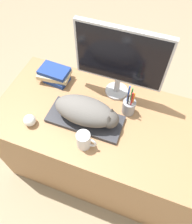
% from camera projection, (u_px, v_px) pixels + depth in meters
% --- Properties ---
extents(ground_plane, '(12.00, 12.00, 0.00)m').
position_uv_depth(ground_plane, '(88.00, 202.00, 1.72)').
color(ground_plane, '#998466').
extents(desk, '(1.37, 0.67, 0.73)m').
position_uv_depth(desk, '(104.00, 146.00, 1.60)').
color(desk, '#9E7047').
rests_on(desk, ground_plane).
extents(keyboard, '(0.44, 0.19, 0.02)m').
position_uv_depth(keyboard, '(85.00, 119.00, 1.29)').
color(keyboard, '#2D2D33').
rests_on(keyboard, desk).
extents(cat, '(0.38, 0.18, 0.15)m').
position_uv_depth(cat, '(87.00, 112.00, 1.21)').
color(cat, '#66605B').
rests_on(cat, keyboard).
extents(monitor, '(0.52, 0.15, 0.47)m').
position_uv_depth(monitor, '(121.00, 59.00, 1.19)').
color(monitor, '#B7B7BC').
rests_on(monitor, desk).
extents(coffee_mug, '(0.11, 0.08, 0.11)m').
position_uv_depth(coffee_mug, '(84.00, 140.00, 1.16)').
color(coffee_mug, silver).
rests_on(coffee_mug, desk).
extents(pen_cup, '(0.08, 0.08, 0.22)m').
position_uv_depth(pen_cup, '(129.00, 106.00, 1.29)').
color(pen_cup, '#939399').
rests_on(pen_cup, desk).
extents(baseball, '(0.07, 0.07, 0.07)m').
position_uv_depth(baseball, '(30.00, 120.00, 1.25)').
color(baseball, silver).
rests_on(baseball, desk).
extents(book_stack, '(0.22, 0.15, 0.09)m').
position_uv_depth(book_stack, '(55.00, 75.00, 1.44)').
color(book_stack, navy).
rests_on(book_stack, desk).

